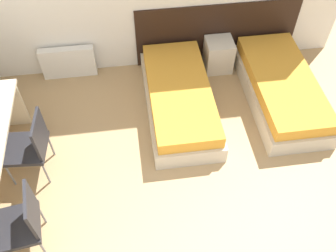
# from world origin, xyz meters

# --- Properties ---
(headboard_panel) EXTENTS (2.39, 0.03, 0.95)m
(headboard_panel) POSITION_xyz_m (0.96, 3.85, 0.47)
(headboard_panel) COLOR black
(headboard_panel) RESTS_ON ground_plane
(bed_near_window) EXTENTS (0.87, 1.91, 0.42)m
(bed_near_window) POSITION_xyz_m (0.26, 2.86, 0.20)
(bed_near_window) COLOR beige
(bed_near_window) RESTS_ON ground_plane
(bed_near_door) EXTENTS (0.87, 1.91, 0.42)m
(bed_near_door) POSITION_xyz_m (1.67, 2.86, 0.20)
(bed_near_door) COLOR beige
(bed_near_door) RESTS_ON ground_plane
(nightstand) EXTENTS (0.39, 0.37, 0.49)m
(nightstand) POSITION_xyz_m (0.96, 3.63, 0.24)
(nightstand) COLOR beige
(nightstand) RESTS_ON ground_plane
(radiator) EXTENTS (0.78, 0.12, 0.49)m
(radiator) POSITION_xyz_m (-1.23, 3.76, 0.24)
(radiator) COLOR silver
(radiator) RESTS_ON ground_plane
(chair_near_laptop) EXTENTS (0.50, 0.50, 0.88)m
(chair_near_laptop) POSITION_xyz_m (-1.56, 2.12, 0.48)
(chair_near_laptop) COLOR #232328
(chair_near_laptop) RESTS_ON ground_plane
(chair_near_notebook) EXTENTS (0.52, 0.52, 0.88)m
(chair_near_notebook) POSITION_xyz_m (-1.56, 1.18, 0.48)
(chair_near_notebook) COLOR #232328
(chair_near_notebook) RESTS_ON ground_plane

